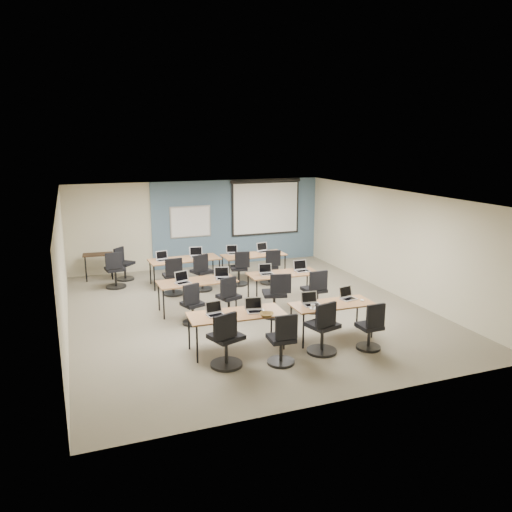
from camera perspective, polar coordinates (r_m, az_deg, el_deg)
name	(u,v)px	position (r m, az deg, el deg)	size (l,w,h in m)	color
floor	(248,310)	(11.90, -0.98, -6.15)	(8.00, 9.00, 0.02)	#6B6354
ceiling	(247,196)	(11.30, -1.03, 6.88)	(8.00, 9.00, 0.02)	white
wall_back	(199,224)	(15.76, -6.48, 3.65)	(8.00, 0.04, 2.70)	beige
wall_front	(348,318)	(7.60, 10.48, -6.98)	(8.00, 0.04, 2.70)	beige
wall_left	(63,270)	(10.91, -21.24, -1.47)	(0.04, 9.00, 2.70)	beige
wall_right	(393,242)	(13.37, 15.38, 1.54)	(0.04, 9.00, 2.70)	beige
blue_accent_panel	(238,222)	(16.08, -2.13, 3.91)	(5.50, 0.04, 2.70)	#3D5977
whiteboard	(190,222)	(15.60, -7.50, 3.89)	(1.28, 0.03, 0.98)	silver
projector_screen	(266,204)	(16.26, 1.13, 5.93)	(2.40, 0.10, 1.82)	black
training_table_front_left	(236,316)	(9.52, -2.26, -6.82)	(1.82, 0.76, 0.73)	#A95A2C
training_table_front_right	(332,306)	(10.19, 8.70, -5.64)	(1.67, 0.69, 0.73)	brown
training_table_mid_left	(197,283)	(11.72, -6.76, -3.03)	(1.82, 0.76, 0.73)	#9F643E
training_table_mid_right	(283,275)	(12.32, 3.14, -2.16)	(1.74, 0.73, 0.73)	brown
training_table_back_left	(185,260)	(13.89, -8.17, -0.48)	(1.92, 0.80, 0.73)	brown
training_table_back_right	(254,256)	(14.28, -0.26, 0.01)	(1.81, 0.75, 0.73)	brown
laptop_0	(215,312)	(9.43, -4.72, -6.37)	(0.32, 0.27, 0.24)	#B2B2B8
mouse_0	(224,319)	(9.21, -3.62, -7.16)	(0.06, 0.10, 0.04)	white
task_chair_0	(226,344)	(8.91, -3.45, -9.99)	(0.60, 0.58, 1.05)	black
laptop_1	(255,308)	(9.58, -0.13, -5.99)	(0.34, 0.29, 0.26)	silver
mouse_1	(271,313)	(9.51, 1.77, -6.48)	(0.06, 0.10, 0.03)	white
task_chair_1	(282,343)	(9.01, 3.03, -9.95)	(0.50, 0.50, 0.98)	black
laptop_2	(311,302)	(10.01, 6.30, -5.23)	(0.33, 0.28, 0.25)	#B7B7B8
mouse_2	(323,307)	(9.90, 7.71, -5.81)	(0.05, 0.09, 0.03)	white
task_chair_2	(323,332)	(9.51, 7.66, -8.57)	(0.58, 0.58, 1.05)	black
laptop_3	(348,296)	(10.49, 10.43, -4.51)	(0.33, 0.28, 0.25)	#ADADB3
mouse_3	(362,300)	(10.43, 12.04, -4.97)	(0.06, 0.10, 0.04)	white
task_chair_3	(371,330)	(9.85, 12.97, -8.27)	(0.47, 0.47, 0.96)	black
laptop_4	(182,280)	(11.56, -8.41, -2.75)	(0.34, 0.29, 0.26)	#A4A4AE
mouse_4	(196,284)	(11.38, -6.87, -3.23)	(0.06, 0.10, 0.04)	white
task_chair_4	(192,307)	(10.94, -7.28, -5.85)	(0.49, 0.47, 0.96)	black
laptop_5	(223,276)	(11.81, -3.82, -2.29)	(0.35, 0.30, 0.27)	#A8A8A9
mouse_5	(229,279)	(11.72, -3.13, -2.68)	(0.06, 0.10, 0.03)	white
task_chair_5	(229,301)	(11.29, -3.14, -5.10)	(0.51, 0.50, 0.98)	black
laptop_6	(266,272)	(12.18, 1.19, -1.81)	(0.32, 0.27, 0.24)	#A8A8B1
mouse_6	(278,275)	(12.07, 2.55, -2.20)	(0.06, 0.09, 0.03)	white
task_chair_6	(276,299)	(11.30, 2.27, -4.89)	(0.58, 0.58, 1.05)	black
laptop_7	(301,268)	(12.51, 5.22, -1.43)	(0.35, 0.30, 0.27)	silver
mouse_7	(306,272)	(12.41, 5.75, -1.81)	(0.06, 0.10, 0.03)	white
task_chair_7	(315,294)	(11.72, 6.73, -4.37)	(0.55, 0.55, 1.02)	black
laptop_8	(162,258)	(13.79, -10.65, -0.24)	(0.33, 0.28, 0.25)	#B2B2B6
mouse_8	(178,261)	(13.66, -8.91, -0.52)	(0.06, 0.09, 0.03)	white
task_chair_8	(173,279)	(13.05, -9.43, -2.66)	(0.53, 0.53, 1.01)	black
laptop_9	(197,254)	(14.06, -6.79, 0.18)	(0.36, 0.31, 0.27)	silver
mouse_9	(206,257)	(13.96, -5.73, -0.12)	(0.06, 0.10, 0.04)	white
task_chair_9	(202,275)	(13.32, -6.21, -2.21)	(0.57, 0.54, 1.02)	black
laptop_10	(233,252)	(14.35, -2.68, 0.50)	(0.32, 0.27, 0.24)	silver
mouse_10	(240,254)	(14.22, -1.81, 0.18)	(0.06, 0.09, 0.03)	white
task_chair_10	(240,271)	(13.74, -1.87, -1.74)	(0.50, 0.50, 0.98)	black
laptop_11	(263,250)	(14.59, 0.81, 0.74)	(0.35, 0.29, 0.26)	#B7B7B7
mouse_11	(272,252)	(14.48, 1.79, 0.42)	(0.06, 0.10, 0.03)	white
task_chair_11	(270,270)	(13.88, 1.62, -1.57)	(0.50, 0.50, 0.99)	black
blue_mousepad	(224,320)	(9.18, -3.66, -7.30)	(0.24, 0.20, 0.01)	#0C0B76
snack_bowl	(267,314)	(9.33, 1.23, -6.69)	(0.32, 0.32, 0.08)	brown
snack_plate	(315,308)	(9.83, 6.72, -5.95)	(0.20, 0.20, 0.01)	white
coffee_cup	(313,306)	(9.79, 6.52, -5.75)	(0.08, 0.08, 0.07)	silver
utility_table	(98,258)	(14.97, -17.61, -0.17)	(0.83, 0.46, 0.75)	#352111
spare_chair_a	(123,266)	(14.72, -14.92, -1.17)	(0.60, 0.50, 0.98)	black
spare_chair_b	(115,273)	(14.00, -15.80, -1.87)	(0.54, 0.54, 1.02)	black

